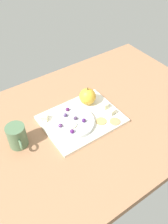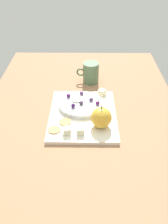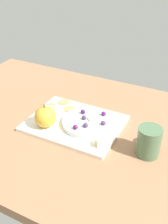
% 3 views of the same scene
% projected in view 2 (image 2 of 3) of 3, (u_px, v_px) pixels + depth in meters
% --- Properties ---
extents(table, '(1.28, 0.81, 0.04)m').
position_uv_depth(table, '(81.00, 120.00, 1.03)').
color(table, '#996B4B').
rests_on(table, ground).
extents(platter, '(0.34, 0.26, 0.01)m').
position_uv_depth(platter, '(83.00, 115.00, 1.02)').
color(platter, white).
rests_on(platter, table).
extents(serving_dish, '(0.18, 0.18, 0.02)m').
position_uv_depth(serving_dish, '(82.00, 104.00, 1.05)').
color(serving_dish, silver).
rests_on(serving_dish, platter).
extents(apple_whole, '(0.08, 0.08, 0.08)m').
position_uv_depth(apple_whole, '(101.00, 118.00, 0.93)').
color(apple_whole, gold).
rests_on(apple_whole, platter).
extents(apple_stem, '(0.01, 0.01, 0.01)m').
position_uv_depth(apple_stem, '(102.00, 108.00, 0.90)').
color(apple_stem, brown).
rests_on(apple_stem, apple_whole).
extents(cheese_cube_0, '(0.03, 0.03, 0.03)m').
position_uv_depth(cheese_cube_0, '(81.00, 131.00, 0.91)').
color(cheese_cube_0, beige).
rests_on(cheese_cube_0, platter).
extents(cheese_cube_1, '(0.04, 0.04, 0.03)m').
position_uv_depth(cheese_cube_1, '(102.00, 93.00, 1.12)').
color(cheese_cube_1, beige).
rests_on(cheese_cube_1, platter).
extents(cheese_cube_2, '(0.03, 0.03, 0.03)m').
position_uv_depth(cheese_cube_2, '(67.00, 131.00, 0.91)').
color(cheese_cube_2, beige).
rests_on(cheese_cube_2, platter).
extents(cracker_0, '(0.05, 0.05, 0.00)m').
position_uv_depth(cracker_0, '(65.00, 122.00, 0.97)').
color(cracker_0, tan).
rests_on(cracker_0, platter).
extents(cracker_1, '(0.05, 0.05, 0.00)m').
position_uv_depth(cracker_1, '(54.00, 130.00, 0.93)').
color(cracker_1, tan).
rests_on(cracker_1, platter).
extents(grape_0, '(0.02, 0.02, 0.02)m').
position_uv_depth(grape_0, '(98.00, 103.00, 1.03)').
color(grape_0, '#511A4F').
rests_on(grape_0, serving_dish).
extents(grape_1, '(0.02, 0.02, 0.02)m').
position_uv_depth(grape_1, '(68.00, 96.00, 1.07)').
color(grape_1, '#4E1961').
rests_on(grape_1, serving_dish).
extents(grape_2, '(0.02, 0.02, 0.02)m').
position_uv_depth(grape_2, '(91.00, 99.00, 1.05)').
color(grape_2, '#45305C').
rests_on(grape_2, serving_dish).
extents(grape_3, '(0.02, 0.02, 0.02)m').
position_uv_depth(grape_3, '(81.00, 93.00, 1.09)').
color(grape_3, '#532C5F').
rests_on(grape_3, serving_dish).
extents(grape_4, '(0.02, 0.02, 0.02)m').
position_uv_depth(grape_4, '(82.00, 103.00, 1.03)').
color(grape_4, '#44304F').
rests_on(grape_4, serving_dish).
extents(grape_5, '(0.02, 0.02, 0.02)m').
position_uv_depth(grape_5, '(73.00, 106.00, 1.01)').
color(grape_5, '#411A5A').
rests_on(grape_5, serving_dish).
extents(apple_slice_0, '(0.05, 0.05, 0.01)m').
position_uv_depth(apple_slice_0, '(77.00, 99.00, 1.06)').
color(apple_slice_0, beige).
rests_on(apple_slice_0, serving_dish).
extents(cup, '(0.08, 0.11, 0.10)m').
position_uv_depth(cup, '(91.00, 73.00, 1.22)').
color(cup, '#4C6B4B').
rests_on(cup, table).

